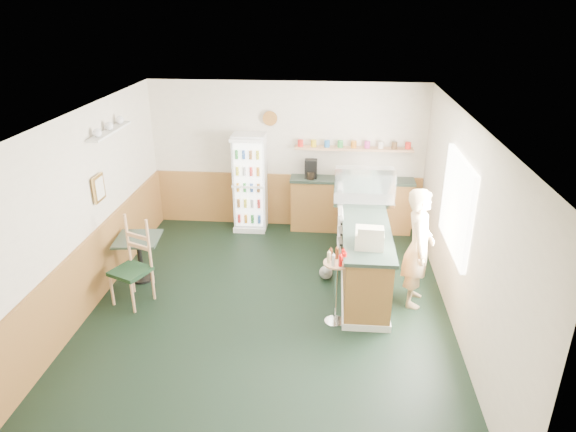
# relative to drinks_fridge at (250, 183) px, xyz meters

# --- Properties ---
(ground) EXTENTS (6.00, 6.00, 0.00)m
(ground) POSITION_rel_drinks_fridge_xyz_m (0.66, -2.74, -0.90)
(ground) COLOR black
(ground) RESTS_ON ground
(room_envelope) EXTENTS (5.04, 6.02, 2.72)m
(room_envelope) POSITION_rel_drinks_fridge_xyz_m (0.44, -2.01, 0.63)
(room_envelope) COLOR beige
(room_envelope) RESTS_ON ground
(service_counter) EXTENTS (0.68, 3.01, 1.01)m
(service_counter) POSITION_rel_drinks_fridge_xyz_m (2.01, -1.66, -0.44)
(service_counter) COLOR #A47235
(service_counter) RESTS_ON ground
(back_counter) EXTENTS (2.24, 0.42, 1.69)m
(back_counter) POSITION_rel_drinks_fridge_xyz_m (1.85, 0.06, -0.35)
(back_counter) COLOR #A47235
(back_counter) RESTS_ON ground
(drinks_fridge) EXTENTS (0.59, 0.52, 1.80)m
(drinks_fridge) POSITION_rel_drinks_fridge_xyz_m (0.00, 0.00, 0.00)
(drinks_fridge) COLOR white
(drinks_fridge) RESTS_ON ground
(display_case) EXTENTS (0.95, 0.50, 0.54)m
(display_case) POSITION_rel_drinks_fridge_xyz_m (2.01, -1.09, 0.38)
(display_case) COLOR silver
(display_case) RESTS_ON service_counter
(cash_register) EXTENTS (0.39, 0.41, 0.22)m
(cash_register) POSITION_rel_drinks_fridge_xyz_m (2.01, -2.63, 0.22)
(cash_register) COLOR beige
(cash_register) RESTS_ON service_counter
(shopkeeper) EXTENTS (0.50, 0.63, 1.73)m
(shopkeeper) POSITION_rel_drinks_fridge_xyz_m (2.71, -2.35, -0.04)
(shopkeeper) COLOR tan
(shopkeeper) RESTS_ON ground
(condiment_stand) EXTENTS (0.34, 0.34, 1.06)m
(condiment_stand) POSITION_rel_drinks_fridge_xyz_m (1.59, -2.96, -0.20)
(condiment_stand) COLOR silver
(condiment_stand) RESTS_ON ground
(newspaper_rack) EXTENTS (0.09, 0.43, 0.86)m
(newspaper_rack) POSITION_rel_drinks_fridge_xyz_m (1.66, -1.63, -0.24)
(newspaper_rack) COLOR black
(newspaper_rack) RESTS_ON ground
(cafe_table) EXTENTS (0.71, 0.71, 0.71)m
(cafe_table) POSITION_rel_drinks_fridge_xyz_m (-1.39, -2.07, -0.40)
(cafe_table) COLOR black
(cafe_table) RESTS_ON ground
(cafe_chair) EXTENTS (0.61, 0.62, 1.25)m
(cafe_chair) POSITION_rel_drinks_fridge_xyz_m (-1.28, -2.61, -0.25)
(cafe_chair) COLOR black
(cafe_chair) RESTS_ON ground
(dog_doorstop) EXTENTS (0.21, 0.27, 0.25)m
(dog_doorstop) POSITION_rel_drinks_fridge_xyz_m (1.45, -1.82, -0.78)
(dog_doorstop) COLOR #979892
(dog_doorstop) RESTS_ON ground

